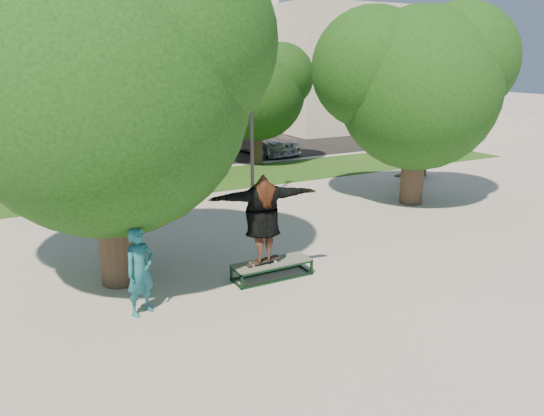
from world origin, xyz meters
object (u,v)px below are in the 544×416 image
car_grey (150,139)px  car_dark (139,150)px  grind_box (272,270)px  car_silver_b (259,138)px  lamppost (252,111)px  bench (414,172)px  tree_right (416,79)px  tree_left (99,76)px  bystander (140,271)px

car_grey → car_dark: bearing=-112.6°
grind_box → car_silver_b: car_silver_b is taller
lamppost → car_grey: (-0.17, 11.50, -2.39)m
grind_box → car_grey: (1.99, 16.87, 0.57)m
bench → car_silver_b: (-2.50, 8.85, 0.40)m
tree_right → car_silver_b: bearing=89.6°
tree_left → bench: bearing=19.2°
bystander → bench: 14.14m
grind_box → tree_right: bearing=26.0°
lamppost → bystander: (-5.18, -5.69, -2.28)m
bystander → car_dark: bearing=50.7°
tree_left → tree_right: size_ratio=1.09×
tree_left → bench: tree_left is taller
tree_left → lamppost: (5.29, 3.91, -1.27)m
grind_box → car_dark: bearing=87.3°
grind_box → bystander: bystander is taller
car_grey → tree_right: bearing=-67.9°
tree_right → car_dark: tree_right is taller
car_silver_b → bench: bearing=-84.6°
bench → car_dark: bearing=115.9°
car_grey → tree_left: bearing=-107.1°
tree_right → car_dark: (-6.42, 10.42, -3.35)m
bench → car_dark: 12.01m
car_silver_b → car_grey: bearing=147.6°
bench → car_dark: car_dark is taller
tree_left → grind_box: size_ratio=3.95×
tree_right → car_silver_b: tree_right is taller
tree_right → car_silver_b: (0.08, 11.32, -3.34)m
car_grey → lamppost: bearing=-87.8°
car_grey → car_silver_b: size_ratio=1.06×
tree_right → car_silver_b: 11.80m
bystander → car_dark: bystander is taller
grind_box → bench: bearing=31.5°
tree_left → car_dark: bearing=73.0°
tree_left → car_silver_b: tree_left is taller
car_dark → car_grey: 3.28m
bench → grind_box: bearing=-171.2°
bystander → car_silver_b: 18.21m
lamppost → bystander: lamppost is taller
bystander → car_dark: size_ratio=0.38×
tree_left → bystander: 3.98m
bystander → bench: size_ratio=0.65×
tree_left → lamppost: tree_left is taller
tree_left → car_dark: (3.79, 12.41, -3.68)m
tree_right → lamppost: size_ratio=1.07×
grind_box → car_dark: 13.90m
bench → car_grey: (-7.67, 10.95, 0.41)m
bench → car_grey: car_grey is taller
bystander → car_grey: 17.91m
car_grey → bystander: bearing=-104.9°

